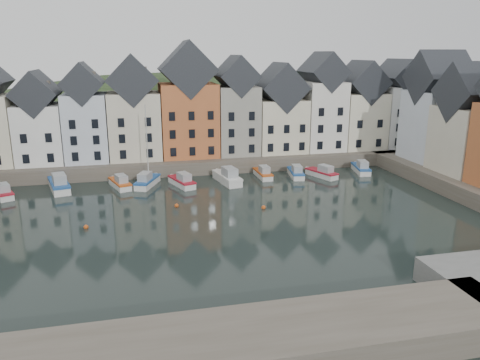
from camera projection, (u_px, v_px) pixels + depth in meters
name	position (u px, v px, depth m)	size (l,w,h in m)	color
ground	(222.00, 228.00, 49.46)	(260.00, 260.00, 0.00)	black
far_quay	(188.00, 158.00, 77.40)	(90.00, 16.00, 2.00)	brown
hillside	(177.00, 215.00, 106.83)	(153.60, 70.40, 64.00)	black
far_terrace	(208.00, 112.00, 74.15)	(72.37, 8.16, 17.78)	#ECE4C6
right_terrace	(474.00, 122.00, 62.53)	(8.30, 24.25, 16.36)	silver
mooring_buoys	(179.00, 213.00, 53.57)	(20.50, 5.50, 0.50)	#C44E17
boat_a	(3.00, 192.00, 59.77)	(3.76, 5.65, 2.09)	silver
boat_b	(59.00, 185.00, 62.64)	(3.84, 7.29, 2.68)	silver
boat_c	(120.00, 183.00, 63.97)	(3.32, 5.81, 2.13)	silver
boat_d	(147.00, 181.00, 64.67)	(3.97, 6.22, 11.39)	silver
boat_e	(182.00, 181.00, 64.72)	(3.50, 6.02, 2.21)	silver
boat_f	(228.00, 177.00, 66.32)	(3.27, 7.09, 2.62)	silver
boat_g	(263.00, 173.00, 69.19)	(1.77, 5.40, 2.06)	silver
boat_h	(296.00, 173.00, 69.57)	(2.49, 5.67, 2.10)	silver
boat_i	(322.00, 173.00, 69.42)	(3.58, 5.73, 2.11)	silver
boat_j	(361.00, 168.00, 72.11)	(2.91, 5.94, 2.19)	silver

